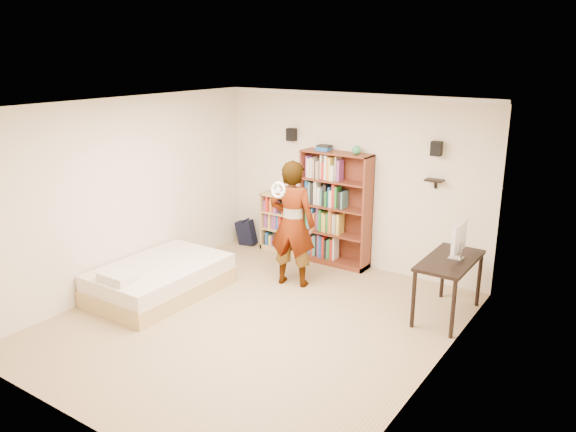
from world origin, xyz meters
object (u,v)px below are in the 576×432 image
low_bookshelf (283,223)px  daybed (160,275)px  person (292,224)px  computer_desk (448,288)px  tall_bookshelf (335,209)px

low_bookshelf → daybed: low_bookshelf is taller
low_bookshelf → person: size_ratio=0.53×
computer_desk → daybed: computer_desk is taller
person → tall_bookshelf: bearing=-110.4°
tall_bookshelf → computer_desk: (2.12, -0.83, -0.51)m
low_bookshelf → computer_desk: (3.12, -0.84, -0.10)m
low_bookshelf → person: person is taller
tall_bookshelf → daybed: tall_bookshelf is taller
daybed → person: (1.33, 1.34, 0.64)m
computer_desk → daybed: size_ratio=0.61×
tall_bookshelf → daybed: size_ratio=0.96×
person → computer_desk: bearing=171.5°
tall_bookshelf → person: bearing=-95.8°
computer_desk → daybed: bearing=-156.1°
low_bookshelf → person: 1.47m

